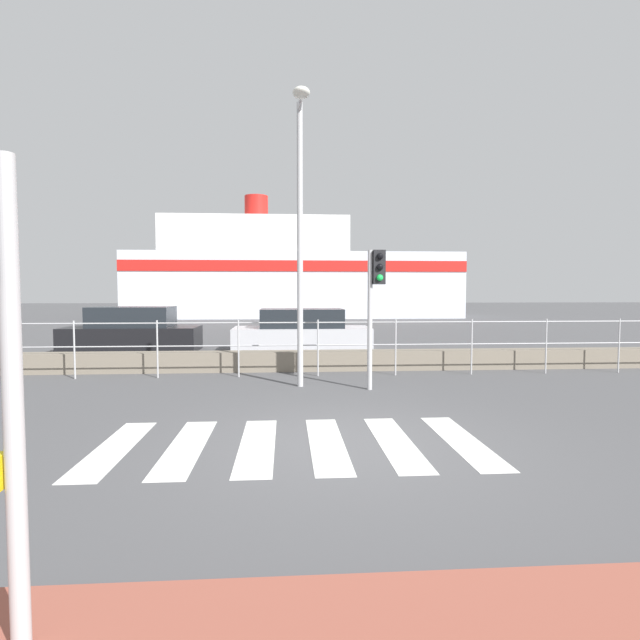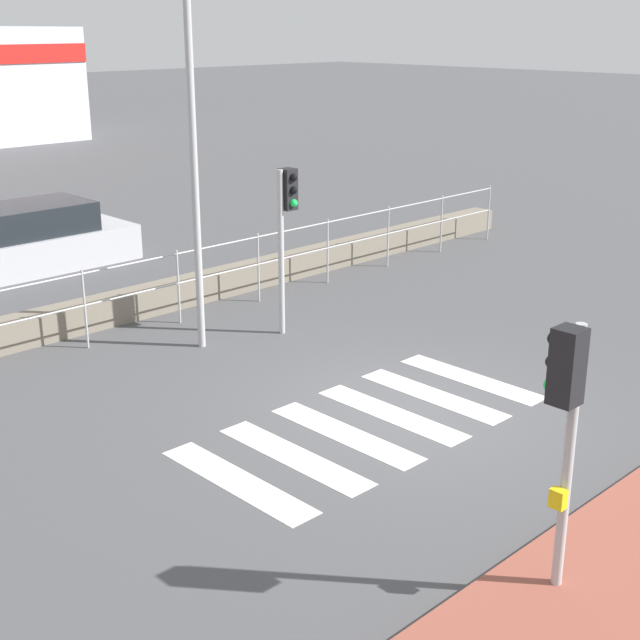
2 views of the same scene
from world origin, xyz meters
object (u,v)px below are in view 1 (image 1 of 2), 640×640
Objects in this scene: traffic_light_far at (375,287)px; parked_car_silver at (302,332)px; ferry_boat at (287,276)px; streetlamp at (300,209)px; parked_car_black at (133,332)px.

parked_car_silver is (-1.25, 6.95, -1.47)m from traffic_light_far.
parked_car_silver is at bearing -88.99° from ferry_boat.
streetlamp is at bearing -89.70° from ferry_boat.
parked_car_silver is at bearing 0.00° from parked_car_black.
ferry_boat is 22.55m from parked_car_silver.
streetlamp is at bearing -92.07° from parked_car_silver.
streetlamp is 1.26× the size of parked_car_silver.
ferry_boat is 23.14m from parked_car_black.
parked_car_black is at bearing 134.60° from traffic_light_far.
ferry_boat is at bearing 90.30° from streetlamp.
parked_car_black is (-5.21, -22.40, -2.58)m from ferry_boat.
ferry_boat reaches higher than streetlamp.
ferry_boat is (-1.64, 29.35, 1.15)m from traffic_light_far.
traffic_light_far is 9.86m from parked_car_black.
parked_car_black is at bearing 180.00° from parked_car_silver.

